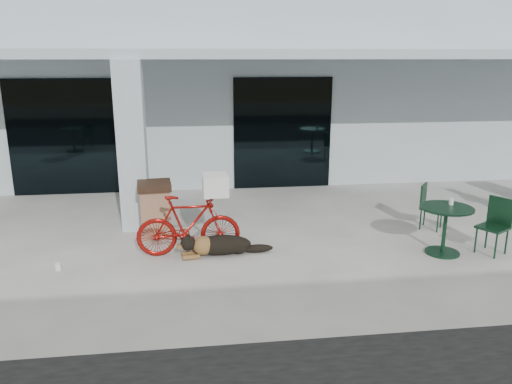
{
  "coord_description": "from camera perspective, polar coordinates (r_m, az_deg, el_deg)",
  "views": [
    {
      "loc": [
        -0.39,
        -6.99,
        3.16
      ],
      "look_at": [
        0.62,
        0.9,
        1.0
      ],
      "focal_mm": 35.0,
      "sensor_mm": 36.0,
      "label": 1
    }
  ],
  "objects": [
    {
      "name": "dog",
      "position": [
        8.25,
        -4.06,
        -5.92
      ],
      "size": [
        1.21,
        0.56,
        0.39
      ],
      "primitive_type": null,
      "rotation": [
        0.0,
        0.0,
        0.15
      ],
      "color": "black",
      "rests_on": "ground"
    },
    {
      "name": "cup_near_dog",
      "position": [
        8.29,
        -21.68,
        -7.93
      ],
      "size": [
        0.11,
        0.11,
        0.11
      ],
      "primitive_type": "cylinder",
      "rotation": [
        0.0,
        0.0,
        -0.26
      ],
      "color": "white",
      "rests_on": "ground"
    },
    {
      "name": "cafe_chair_far_b",
      "position": [
        9.08,
        25.45,
        -3.6
      ],
      "size": [
        0.61,
        0.59,
        0.93
      ],
      "primitive_type": null,
      "rotation": [
        0.0,
        0.0,
        -1.05
      ],
      "color": "#12341F",
      "rests_on": "ground"
    },
    {
      "name": "cafe_chair_far_a",
      "position": [
        9.96,
        19.47,
        -1.64
      ],
      "size": [
        0.57,
        0.56,
        0.85
      ],
      "primitive_type": null,
      "rotation": [
        0.0,
        0.0,
        0.91
      ],
      "color": "#12341F",
      "rests_on": "ground"
    },
    {
      "name": "ground",
      "position": [
        7.68,
        -3.8,
        -9.14
      ],
      "size": [
        80.0,
        80.0,
        0.0
      ],
      "primitive_type": "plane",
      "color": "beige",
      "rests_on": "ground"
    },
    {
      "name": "overhang",
      "position": [
        10.6,
        -5.39,
        15.39
      ],
      "size": [
        22.0,
        2.8,
        0.18
      ],
      "primitive_type": "cube",
      "color": "silver",
      "rests_on": "column"
    },
    {
      "name": "trash_receptacle",
      "position": [
        9.21,
        -11.42,
        -1.91
      ],
      "size": [
        0.64,
        0.64,
        1.0
      ],
      "primitive_type": null,
      "rotation": [
        0.0,
        0.0,
        0.09
      ],
      "color": "#92674C",
      "rests_on": "ground"
    },
    {
      "name": "storefront_glass_left",
      "position": [
        12.43,
        -20.4,
        5.86
      ],
      "size": [
        2.8,
        0.06,
        2.7
      ],
      "primitive_type": "cube",
      "color": "black",
      "rests_on": "ground"
    },
    {
      "name": "cafe_table_far",
      "position": [
        8.79,
        20.73,
        -4.13
      ],
      "size": [
        0.97,
        0.97,
        0.8
      ],
      "primitive_type": null,
      "rotation": [
        0.0,
        0.0,
        0.14
      ],
      "color": "#12341F",
      "rests_on": "ground"
    },
    {
      "name": "building",
      "position": [
        15.52,
        -5.97,
        11.73
      ],
      "size": [
        22.0,
        7.0,
        4.5
      ],
      "primitive_type": "cube",
      "color": "silver",
      "rests_on": "ground"
    },
    {
      "name": "laundry_basket",
      "position": [
        8.05,
        -4.68,
        0.84
      ],
      "size": [
        0.41,
        0.55,
        0.32
      ],
      "primitive_type": "cube",
      "rotation": [
        0.0,
        0.0,
        1.6
      ],
      "color": "white",
      "rests_on": "bicycle"
    },
    {
      "name": "column",
      "position": [
        9.49,
        -13.97,
        5.03
      ],
      "size": [
        0.5,
        0.5,
        3.12
      ],
      "primitive_type": "cube",
      "color": "silver",
      "rests_on": "ground"
    },
    {
      "name": "storefront_glass_right",
      "position": [
        12.3,
        3.05,
        6.7
      ],
      "size": [
        2.4,
        0.06,
        2.7
      ],
      "primitive_type": "cube",
      "color": "black",
      "rests_on": "ground"
    },
    {
      "name": "bicycle",
      "position": [
        8.22,
        -7.72,
        -3.79
      ],
      "size": [
        1.7,
        0.53,
        1.02
      ],
      "primitive_type": "imported",
      "rotation": [
        0.0,
        0.0,
        1.6
      ],
      "color": "maroon",
      "rests_on": "ground"
    },
    {
      "name": "cup_on_table",
      "position": [
        8.82,
        21.42,
        -1.04
      ],
      "size": [
        0.08,
        0.08,
        0.1
      ],
      "primitive_type": "cylinder",
      "rotation": [
        0.0,
        0.0,
        0.14
      ],
      "color": "white",
      "rests_on": "cafe_table_far"
    }
  ]
}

